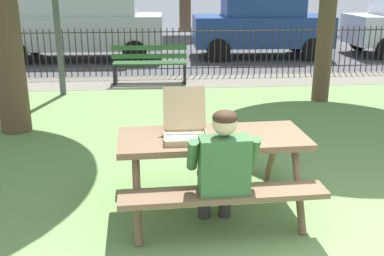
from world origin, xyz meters
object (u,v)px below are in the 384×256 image
(picnic_table_foreground, at_px, (212,152))
(pizza_box_open, at_px, (185,126))
(parked_car_center, at_px, (79,20))
(parked_car_right, at_px, (261,22))
(adult_at_table, at_px, (222,167))
(park_bench_center, at_px, (150,65))

(picnic_table_foreground, height_order, pizza_box_open, pizza_box_open)
(parked_car_center, bearing_deg, parked_car_right, 0.00)
(pizza_box_open, relative_size, adult_at_table, 0.43)
(pizza_box_open, xyz_separation_m, park_bench_center, (-0.34, 5.79, -0.46))
(pizza_box_open, distance_m, parked_car_right, 9.55)
(pizza_box_open, relative_size, park_bench_center, 0.31)
(adult_at_table, relative_size, parked_car_right, 0.30)
(picnic_table_foreground, relative_size, park_bench_center, 1.15)
(pizza_box_open, bearing_deg, park_bench_center, 93.39)
(pizza_box_open, bearing_deg, parked_car_center, 104.04)
(park_bench_center, relative_size, parked_car_center, 0.35)
(parked_car_center, bearing_deg, pizza_box_open, -75.96)
(park_bench_center, bearing_deg, parked_car_right, 45.69)
(parked_car_center, bearing_deg, picnic_table_foreground, -74.41)
(picnic_table_foreground, distance_m, adult_at_table, 0.50)
(picnic_table_foreground, bearing_deg, adult_at_table, -88.21)
(picnic_table_foreground, distance_m, parked_car_right, 9.49)
(pizza_box_open, height_order, adult_at_table, pizza_box_open)
(adult_at_table, distance_m, parked_car_right, 9.96)
(park_bench_center, distance_m, parked_car_right, 4.67)
(picnic_table_foreground, bearing_deg, parked_car_center, 105.59)
(picnic_table_foreground, relative_size, pizza_box_open, 3.66)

